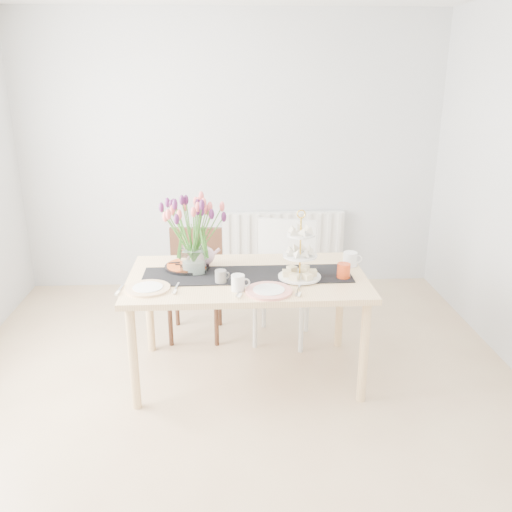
{
  "coord_description": "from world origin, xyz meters",
  "views": [
    {
      "loc": [
        -0.05,
        -2.93,
        2.06
      ],
      "look_at": [
        0.13,
        0.42,
        0.91
      ],
      "focal_mm": 38.0,
      "sensor_mm": 36.0,
      "label": 1
    }
  ],
  "objects": [
    {
      "name": "room_shell",
      "position": [
        0.0,
        0.0,
        1.3
      ],
      "size": [
        4.5,
        4.5,
        4.5
      ],
      "color": "tan",
      "rests_on": "ground"
    },
    {
      "name": "cake_stand",
      "position": [
        0.42,
        0.4,
        0.87
      ],
      "size": [
        0.28,
        0.28,
        0.42
      ],
      "rotation": [
        0.0,
        0.0,
        0.04
      ],
      "color": "gold",
      "rests_on": "dining_table"
    },
    {
      "name": "chair_brown",
      "position": [
        -0.31,
        1.18,
        0.5
      ],
      "size": [
        0.45,
        0.45,
        0.86
      ],
      "rotation": [
        0.0,
        0.0,
        -0.06
      ],
      "color": "#392014",
      "rests_on": "ground"
    },
    {
      "name": "mug_grey",
      "position": [
        -0.1,
        0.35,
        0.79
      ],
      "size": [
        0.1,
        0.1,
        0.09
      ],
      "primitive_type": "cylinder",
      "rotation": [
        0.0,
        0.0,
        0.54
      ],
      "color": "slate",
      "rests_on": "dining_table"
    },
    {
      "name": "teapot",
      "position": [
        -0.22,
        0.68,
        0.83
      ],
      "size": [
        0.3,
        0.28,
        0.16
      ],
      "primitive_type": null,
      "rotation": [
        0.0,
        0.0,
        0.4
      ],
      "color": "white",
      "rests_on": "dining_table"
    },
    {
      "name": "radiator",
      "position": [
        0.5,
        2.19,
        0.45
      ],
      "size": [
        1.2,
        0.08,
        0.6
      ],
      "primitive_type": "cube",
      "color": "white",
      "rests_on": "room_shell"
    },
    {
      "name": "plate_right",
      "position": [
        0.2,
        0.18,
        0.76
      ],
      "size": [
        0.36,
        0.36,
        0.02
      ],
      "primitive_type": "cylinder",
      "rotation": [
        0.0,
        0.0,
        -0.27
      ],
      "color": "silver",
      "rests_on": "dining_table"
    },
    {
      "name": "chair_white",
      "position": [
        0.39,
        1.07,
        0.55
      ],
      "size": [
        0.57,
        0.57,
        0.94
      ],
      "rotation": [
        0.0,
        0.0,
        -0.26
      ],
      "color": "silver",
      "rests_on": "ground"
    },
    {
      "name": "plate_left",
      "position": [
        -0.56,
        0.26,
        0.76
      ],
      "size": [
        0.31,
        0.31,
        0.01
      ],
      "primitive_type": "cylinder",
      "rotation": [
        0.0,
        0.0,
        -0.12
      ],
      "color": "silver",
      "rests_on": "dining_table"
    },
    {
      "name": "tulip_vase",
      "position": [
        -0.28,
        0.55,
        1.1
      ],
      "size": [
        0.63,
        0.63,
        0.54
      ],
      "rotation": [
        0.0,
        0.0,
        -0.28
      ],
      "color": "silver",
      "rests_on": "dining_table"
    },
    {
      "name": "mug_white",
      "position": [
        0.01,
        0.22,
        0.8
      ],
      "size": [
        0.09,
        0.09,
        0.1
      ],
      "primitive_type": "cylinder",
      "rotation": [
        0.0,
        0.0,
        0.01
      ],
      "color": "silver",
      "rests_on": "dining_table"
    },
    {
      "name": "table_runner",
      "position": [
        0.08,
        0.47,
        0.75
      ],
      "size": [
        1.4,
        0.35,
        0.01
      ],
      "primitive_type": "cube",
      "color": "black",
      "rests_on": "dining_table"
    },
    {
      "name": "tart_tin",
      "position": [
        -0.34,
        0.62,
        0.77
      ],
      "size": [
        0.31,
        0.31,
        0.04
      ],
      "rotation": [
        0.0,
        0.0,
        -0.34
      ],
      "color": "black",
      "rests_on": "dining_table"
    },
    {
      "name": "dining_table",
      "position": [
        0.08,
        0.47,
        0.67
      ],
      "size": [
        1.6,
        0.9,
        0.75
      ],
      "color": "tan",
      "rests_on": "ground"
    },
    {
      "name": "cream_jug",
      "position": [
        0.81,
        0.63,
        0.8
      ],
      "size": [
        0.12,
        0.12,
        0.1
      ],
      "primitive_type": "cylinder",
      "rotation": [
        0.0,
        0.0,
        -0.29
      ],
      "color": "white",
      "rests_on": "dining_table"
    },
    {
      "name": "mug_orange",
      "position": [
        0.71,
        0.39,
        0.8
      ],
      "size": [
        0.12,
        0.12,
        0.1
      ],
      "primitive_type": "cylinder",
      "rotation": [
        0.0,
        0.0,
        0.97
      ],
      "color": "#DF4318",
      "rests_on": "dining_table"
    }
  ]
}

